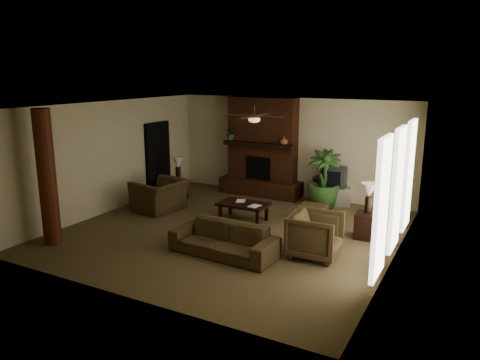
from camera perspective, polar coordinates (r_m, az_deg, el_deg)
The scene contains 23 objects.
room_shell at distance 10.01m, azimuth -1.08°, elevation 1.21°, with size 7.00×7.00×7.00m.
fireplace at distance 13.23m, azimuth 2.74°, elevation 3.10°, with size 2.40×0.70×2.80m.
windows at distance 9.09m, azimuth 18.90°, elevation -1.10°, with size 0.08×3.65×2.35m.
log_column at distance 10.10m, azimuth -22.86°, elevation 0.26°, with size 0.36×0.36×2.80m, color #5B2816.
doorway at distance 13.44m, azimuth -10.16°, elevation 2.61°, with size 0.10×1.00×2.10m, color black.
ceiling_fan at distance 9.91m, azimuth 1.78°, elevation 7.69°, with size 1.35×1.35×0.37m.
sofa at distance 8.98m, azimuth -2.06°, elevation -6.78°, with size 2.12×0.62×0.83m, color #45361D.
armchair_left at distance 11.94m, azimuth -9.94°, elevation -1.29°, with size 1.22×0.79×1.06m, color #45361D.
armchair_right at distance 8.98m, azimuth 9.35°, elevation -6.51°, with size 0.93×0.87×0.96m, color #45361D.
coffee_table at distance 11.02m, azimuth 0.42°, elevation -3.16°, with size 1.20×0.70×0.43m.
ottoman at distance 11.11m, azimuth 8.93°, elevation -4.13°, with size 0.60×0.60×0.40m, color #45361D.
tv_stand at distance 12.59m, azimuth 11.60°, elevation -1.91°, with size 0.85×0.50×0.50m, color silver.
tv at distance 12.47m, azimuth 11.52°, elevation 0.36°, with size 0.70×0.60×0.52m.
floor_vase at distance 12.67m, azimuth 9.76°, elevation -0.89°, with size 0.34×0.34×0.77m.
floor_plant at distance 12.26m, azimuth 10.28°, elevation -1.42°, with size 0.85×1.53×0.85m, color #2F5421.
side_table_left at distance 13.06m, azimuth -7.92°, elevation -1.10°, with size 0.50×0.50×0.55m, color black.
lamp_left at distance 12.91m, azimuth -7.74°, elevation 2.04°, with size 0.41×0.41×0.65m.
side_table_right at distance 10.27m, azimuth 15.56°, elevation -5.49°, with size 0.50×0.50×0.55m, color black.
lamp_right at distance 10.13m, azimuth 15.74°, elevation -1.48°, with size 0.40×0.40×0.65m.
mantel_plant at distance 13.33m, azimuth -1.10°, elevation 5.66°, with size 0.38×0.42×0.33m, color #2F5421.
mantel_vase at distance 12.58m, azimuth 5.49°, elevation 4.89°, with size 0.22×0.23×0.22m, color brown.
book_a at distance 11.10m, azimuth -0.46°, elevation -1.96°, with size 0.22×0.03×0.29m, color #999999.
book_b at distance 10.74m, azimuth 1.32°, elevation -2.49°, with size 0.21×0.02×0.29m, color #999999.
Camera 1 is at (4.80, -8.53, 3.50)m, focal length 34.34 mm.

